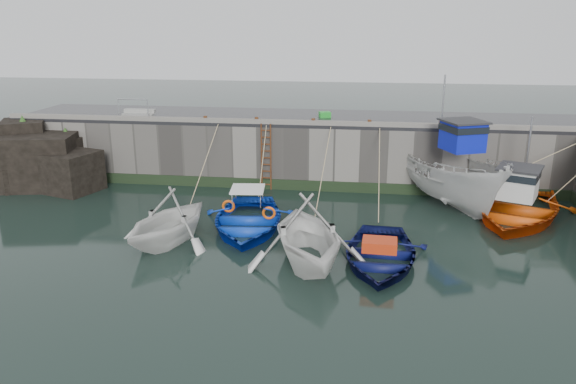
# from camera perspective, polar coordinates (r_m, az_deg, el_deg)

# --- Properties ---
(ground) EXTENTS (120.00, 120.00, 0.00)m
(ground) POSITION_cam_1_polar(r_m,az_deg,el_deg) (17.71, -1.35, -9.16)
(ground) COLOR black
(ground) RESTS_ON ground
(quay_back) EXTENTS (30.00, 5.00, 3.00)m
(quay_back) POSITION_cam_1_polar(r_m,az_deg,el_deg) (29.00, 2.56, 4.43)
(quay_back) COLOR slate
(quay_back) RESTS_ON ground
(road_back) EXTENTS (30.00, 5.00, 0.16)m
(road_back) POSITION_cam_1_polar(r_m,az_deg,el_deg) (28.70, 2.60, 7.51)
(road_back) COLOR black
(road_back) RESTS_ON quay_back
(kerb_back) EXTENTS (30.00, 0.30, 0.20)m
(kerb_back) POSITION_cam_1_polar(r_m,az_deg,el_deg) (26.36, 2.13, 7.06)
(kerb_back) COLOR slate
(kerb_back) RESTS_ON road_back
(algae_back) EXTENTS (30.00, 0.08, 0.50)m
(algae_back) POSITION_cam_1_polar(r_m,az_deg,el_deg) (26.86, 2.02, 0.66)
(algae_back) COLOR black
(algae_back) RESTS_ON ground
(rock_outcrop) EXTENTS (5.85, 4.24, 3.41)m
(rock_outcrop) POSITION_cam_1_polar(r_m,az_deg,el_deg) (29.97, -23.56, 2.96)
(rock_outcrop) COLOR black
(rock_outcrop) RESTS_ON ground
(ladder) EXTENTS (0.51, 0.08, 3.20)m
(ladder) POSITION_cam_1_polar(r_m,az_deg,el_deg) (26.74, -2.24, 3.55)
(ladder) COLOR #3F1E0F
(ladder) RESTS_ON ground
(boat_near_white) EXTENTS (4.97, 5.36, 2.33)m
(boat_near_white) POSITION_cam_1_polar(r_m,az_deg,el_deg) (21.23, -11.96, -4.96)
(boat_near_white) COLOR silver
(boat_near_white) RESTS_ON ground
(boat_near_white_rope) EXTENTS (0.04, 5.38, 3.10)m
(boat_near_white_rope) POSITION_cam_1_polar(r_m,az_deg,el_deg) (25.57, -8.37, -0.96)
(boat_near_white_rope) COLOR tan
(boat_near_white_rope) RESTS_ON ground
(boat_near_blue) EXTENTS (4.61, 6.02, 1.16)m
(boat_near_blue) POSITION_cam_1_polar(r_m,az_deg,el_deg) (22.20, -4.17, -3.64)
(boat_near_blue) COLOR #0C36B9
(boat_near_blue) RESTS_ON ground
(boat_near_blue_rope) EXTENTS (0.04, 3.89, 3.10)m
(boat_near_blue_rope) POSITION_cam_1_polar(r_m,az_deg,el_deg) (25.85, -2.38, -0.59)
(boat_near_blue_rope) COLOR tan
(boat_near_blue_rope) RESTS_ON ground
(boat_near_blacktrim) EXTENTS (5.59, 6.06, 2.66)m
(boat_near_blacktrim) POSITION_cam_1_polar(r_m,az_deg,el_deg) (19.08, 1.93, -7.16)
(boat_near_blacktrim) COLOR silver
(boat_near_blacktrim) RESTS_ON ground
(boat_near_blacktrim_rope) EXTENTS (0.04, 6.41, 3.10)m
(boat_near_blacktrim_rope) POSITION_cam_1_polar(r_m,az_deg,el_deg) (24.12, 3.28, -1.91)
(boat_near_blacktrim_rope) COLOR tan
(boat_near_blacktrim_rope) RESTS_ON ground
(boat_near_navy) EXTENTS (3.87, 5.26, 1.05)m
(boat_near_navy) POSITION_cam_1_polar(r_m,az_deg,el_deg) (19.39, 9.23, -6.98)
(boat_near_navy) COLOR #0B1045
(boat_near_navy) RESTS_ON ground
(boat_near_navy_rope) EXTENTS (0.04, 6.04, 3.10)m
(boat_near_navy_rope) POSITION_cam_1_polar(r_m,az_deg,el_deg) (24.26, 9.01, -1.98)
(boat_near_navy_rope) COLOR tan
(boat_near_navy_rope) RESTS_ON ground
(boat_far_white) EXTENTS (5.49, 8.00, 5.90)m
(boat_far_white) POSITION_cam_1_polar(r_m,az_deg,el_deg) (25.75, 16.28, 1.47)
(boat_far_white) COLOR silver
(boat_far_white) RESTS_ON ground
(boat_far_orange) EXTENTS (6.89, 7.90, 4.36)m
(boat_far_orange) POSITION_cam_1_polar(r_m,az_deg,el_deg) (24.96, 22.23, -1.48)
(boat_far_orange) COLOR #E44E0C
(boat_far_orange) RESTS_ON ground
(fish_crate) EXTENTS (0.65, 0.58, 0.28)m
(fish_crate) POSITION_cam_1_polar(r_m,az_deg,el_deg) (28.46, 3.76, 7.86)
(fish_crate) COLOR green
(fish_crate) RESTS_ON road_back
(railing) EXTENTS (1.60, 1.05, 1.00)m
(railing) POSITION_cam_1_polar(r_m,az_deg,el_deg) (29.56, -14.93, 7.79)
(railing) COLOR #A5A8AD
(railing) RESTS_ON road_back
(bollard_a) EXTENTS (0.18, 0.18, 0.28)m
(bollard_a) POSITION_cam_1_polar(r_m,az_deg,el_deg) (27.40, -8.40, 7.36)
(bollard_a) COLOR #3F1E0F
(bollard_a) RESTS_ON road_back
(bollard_b) EXTENTS (0.18, 0.18, 0.28)m
(bollard_b) POSITION_cam_1_polar(r_m,az_deg,el_deg) (26.81, -3.21, 7.30)
(bollard_b) COLOR #3F1E0F
(bollard_b) RESTS_ON road_back
(bollard_c) EXTENTS (0.18, 0.18, 0.28)m
(bollard_c) POSITION_cam_1_polar(r_m,az_deg,el_deg) (26.43, 2.59, 7.17)
(bollard_c) COLOR #3F1E0F
(bollard_c) RESTS_ON road_back
(bollard_d) EXTENTS (0.18, 0.18, 0.28)m
(bollard_d) POSITION_cam_1_polar(r_m,az_deg,el_deg) (26.33, 8.27, 6.97)
(bollard_d) COLOR #3F1E0F
(bollard_d) RESTS_ON road_back
(bollard_e) EXTENTS (0.18, 0.18, 0.28)m
(bollard_e) POSITION_cam_1_polar(r_m,az_deg,el_deg) (26.55, 15.24, 6.64)
(bollard_e) COLOR #3F1E0F
(bollard_e) RESTS_ON road_back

